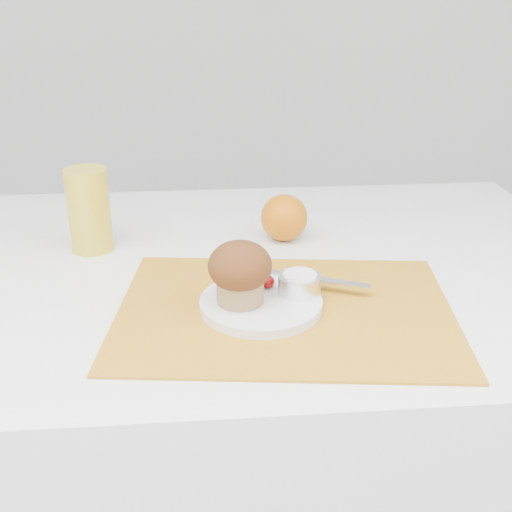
{
  "coord_description": "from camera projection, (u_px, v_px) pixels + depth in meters",
  "views": [
    {
      "loc": [
        -0.07,
        -0.91,
        1.19
      ],
      "look_at": [
        0.01,
        -0.03,
        0.8
      ],
      "focal_mm": 45.0,
      "sensor_mm": 36.0,
      "label": 1
    }
  ],
  "objects": [
    {
      "name": "orange",
      "position": [
        284.0,
        218.0,
        1.14
      ],
      "size": [
        0.08,
        0.08,
        0.08
      ],
      "primitive_type": "sphere",
      "color": "#CC6707",
      "rests_on": "table"
    },
    {
      "name": "ramekin",
      "position": [
        300.0,
        284.0,
        0.92
      ],
      "size": [
        0.08,
        0.08,
        0.03
      ],
      "primitive_type": "cylinder",
      "rotation": [
        0.0,
        0.0,
        0.33
      ],
      "color": "white",
      "rests_on": "plate"
    },
    {
      "name": "butter_knife",
      "position": [
        313.0,
        279.0,
        0.96
      ],
      "size": [
        0.17,
        0.08,
        0.0
      ],
      "primitive_type": "cube",
      "rotation": [
        0.0,
        0.0,
        -0.42
      ],
      "color": "silver",
      "rests_on": "plate"
    },
    {
      "name": "plate",
      "position": [
        261.0,
        304.0,
        0.91
      ],
      "size": [
        0.22,
        0.22,
        0.01
      ],
      "primitive_type": "cylinder",
      "rotation": [
        0.0,
        0.0,
        -0.31
      ],
      "color": "silver",
      "rests_on": "placemat"
    },
    {
      "name": "placemat",
      "position": [
        285.0,
        310.0,
        0.91
      ],
      "size": [
        0.51,
        0.4,
        0.0
      ],
      "primitive_type": "cube",
      "rotation": [
        0.0,
        0.0,
        -0.12
      ],
      "color": "#C6821B",
      "rests_on": "table"
    },
    {
      "name": "cream",
      "position": [
        300.0,
        276.0,
        0.92
      ],
      "size": [
        0.06,
        0.06,
        0.01
      ],
      "primitive_type": "cylinder",
      "rotation": [
        0.0,
        0.0,
        -0.38
      ],
      "color": "white",
      "rests_on": "ramekin"
    },
    {
      "name": "juice_glass",
      "position": [
        89.0,
        210.0,
        1.09
      ],
      "size": [
        0.09,
        0.09,
        0.14
      ],
      "primitive_type": "cylinder",
      "rotation": [
        0.0,
        0.0,
        0.27
      ],
      "color": "gold",
      "rests_on": "table"
    },
    {
      "name": "raspberry_far",
      "position": [
        287.0,
        285.0,
        0.93
      ],
      "size": [
        0.02,
        0.02,
        0.02
      ],
      "primitive_type": "ellipsoid",
      "color": "#580206",
      "rests_on": "plate"
    },
    {
      "name": "muffin",
      "position": [
        240.0,
        271.0,
        0.88
      ],
      "size": [
        0.09,
        0.09,
        0.09
      ],
      "color": "#9C7B4B",
      "rests_on": "plate"
    },
    {
      "name": "table",
      "position": [
        247.0,
        444.0,
        1.21
      ],
      "size": [
        1.2,
        0.8,
        0.75
      ],
      "primitive_type": "cube",
      "color": "white",
      "rests_on": "ground"
    },
    {
      "name": "raspberry_near",
      "position": [
        267.0,
        282.0,
        0.94
      ],
      "size": [
        0.02,
        0.02,
        0.02
      ],
      "primitive_type": "ellipsoid",
      "color": "#550402",
      "rests_on": "plate"
    }
  ]
}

